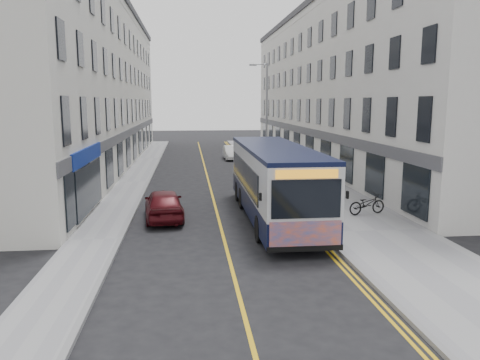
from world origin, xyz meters
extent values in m
plane|color=black|center=(0.00, 0.00, 0.00)|extent=(140.00, 140.00, 0.00)
cube|color=gray|center=(6.25, 12.00, 0.06)|extent=(4.50, 64.00, 0.12)
cube|color=gray|center=(-5.00, 12.00, 0.06)|extent=(2.00, 64.00, 0.12)
cube|color=slate|center=(4.00, 12.00, 0.07)|extent=(0.18, 64.00, 0.13)
cube|color=slate|center=(-4.00, 12.00, 0.07)|extent=(0.18, 64.00, 0.13)
cube|color=gold|center=(0.00, 12.00, 0.00)|extent=(0.12, 64.00, 0.01)
cube|color=gold|center=(3.55, 12.00, 0.00)|extent=(0.10, 64.00, 0.01)
cube|color=gold|center=(3.75, 12.00, 0.00)|extent=(0.10, 64.00, 0.01)
cube|color=silver|center=(11.50, 21.00, 6.50)|extent=(6.00, 46.00, 13.00)
cube|color=beige|center=(-9.00, 21.00, 6.50)|extent=(6.00, 46.00, 13.00)
cylinder|color=gray|center=(4.25, 14.00, 4.00)|extent=(0.14, 0.14, 8.00)
cylinder|color=gray|center=(3.75, 14.00, 7.90)|extent=(1.00, 0.08, 0.08)
cube|color=gray|center=(3.25, 14.00, 7.85)|extent=(0.50, 0.18, 0.12)
cube|color=black|center=(2.53, 1.55, 0.84)|extent=(2.62, 11.51, 0.94)
cube|color=#B8BABF|center=(2.53, 1.55, 2.25)|extent=(2.62, 11.51, 1.88)
cube|color=black|center=(2.53, 1.55, 3.28)|extent=(2.64, 11.51, 0.17)
cube|color=black|center=(1.20, 2.17, 2.04)|extent=(0.04, 9.00, 1.20)
cube|color=black|center=(3.85, 2.17, 2.04)|extent=(0.04, 9.00, 1.20)
cube|color=black|center=(2.53, -4.23, 2.15)|extent=(2.35, 0.04, 1.31)
cube|color=#F15214|center=(2.53, -4.23, 0.89)|extent=(2.46, 0.04, 0.99)
cube|color=orange|center=(2.53, -4.24, 2.98)|extent=(2.09, 0.04, 0.29)
cylinder|color=black|center=(1.34, -1.91, 0.52)|extent=(0.29, 1.05, 1.05)
cylinder|color=black|center=(3.71, -1.91, 0.52)|extent=(0.29, 1.05, 1.05)
cylinder|color=black|center=(1.34, 3.85, 0.52)|extent=(0.29, 1.05, 1.05)
cylinder|color=black|center=(3.71, 3.85, 0.52)|extent=(0.29, 1.05, 1.05)
cylinder|color=black|center=(1.34, 5.73, 0.52)|extent=(0.29, 1.05, 1.05)
cylinder|color=black|center=(3.71, 5.73, 0.52)|extent=(0.29, 1.05, 1.05)
imported|color=black|center=(6.93, 1.53, 0.62)|extent=(1.99, 1.08, 0.99)
imported|color=olive|center=(7.21, 9.66, 0.91)|extent=(0.58, 0.39, 1.58)
imported|color=black|center=(6.64, 16.85, 1.03)|extent=(1.09, 1.00, 1.81)
imported|color=white|center=(2.70, 24.29, 0.64)|extent=(1.43, 3.89, 1.27)
imported|color=#490C11|center=(-2.48, 2.09, 0.71)|extent=(2.07, 4.31, 1.42)
camera|label=1|loc=(-1.33, -19.03, 5.32)|focal=35.00mm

